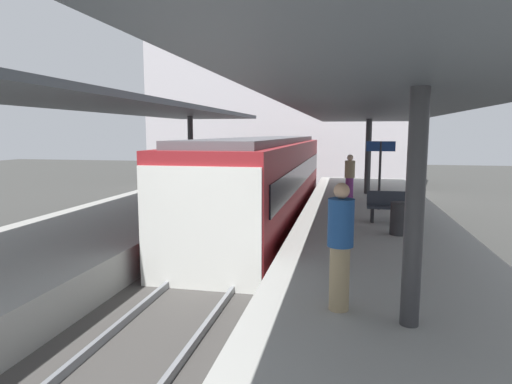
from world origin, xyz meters
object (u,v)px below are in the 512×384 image
(platform_bench, at_px, (393,206))
(passenger_mid_platform, at_px, (340,245))
(litter_bin, at_px, (399,218))
(commuter_train, at_px, (267,179))
(passenger_near_bench, at_px, (350,178))
(platform_sign, at_px, (380,160))

(platform_bench, bearing_deg, passenger_mid_platform, -101.79)
(litter_bin, relative_size, passenger_mid_platform, 0.44)
(commuter_train, bearing_deg, litter_bin, -50.94)
(platform_bench, height_order, passenger_near_bench, passenger_near_bench)
(commuter_train, height_order, platform_bench, commuter_train)
(commuter_train, relative_size, litter_bin, 19.59)
(platform_sign, xyz_separation_m, litter_bin, (0.24, -3.55, -1.22))
(litter_bin, bearing_deg, passenger_mid_platform, -105.33)
(platform_sign, relative_size, litter_bin, 2.76)
(commuter_train, height_order, passenger_mid_platform, commuter_train)
(platform_sign, relative_size, passenger_mid_platform, 1.23)
(platform_bench, relative_size, litter_bin, 1.75)
(platform_bench, relative_size, passenger_mid_platform, 0.78)
(commuter_train, height_order, passenger_near_bench, commuter_train)
(litter_bin, bearing_deg, platform_sign, 93.90)
(commuter_train, relative_size, platform_sign, 7.09)
(commuter_train, bearing_deg, platform_bench, -41.37)
(commuter_train, height_order, platform_sign, commuter_train)
(litter_bin, distance_m, passenger_mid_platform, 5.16)
(passenger_mid_platform, bearing_deg, platform_bench, 78.21)
(litter_bin, xyz_separation_m, passenger_mid_platform, (-1.36, -4.95, 0.54))
(platform_bench, bearing_deg, commuter_train, 138.63)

